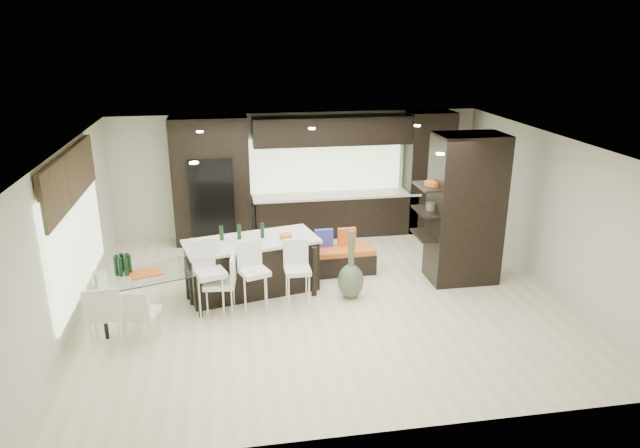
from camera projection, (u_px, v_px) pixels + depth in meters
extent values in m
plane|color=beige|center=(326.00, 298.00, 9.82)|extent=(8.00, 8.00, 0.00)
cube|color=beige|center=(298.00, 174.00, 12.64)|extent=(8.00, 0.02, 2.70)
cube|color=beige|center=(70.00, 238.00, 8.75)|extent=(0.02, 7.00, 2.70)
cube|color=beige|center=(550.00, 212.00, 10.00)|extent=(0.02, 7.00, 2.70)
cube|color=white|center=(326.00, 143.00, 8.94)|extent=(8.00, 7.00, 0.02)
cube|color=#B2D199|center=(76.00, 234.00, 8.95)|extent=(0.04, 3.20, 1.90)
cube|color=#B2D199|center=(325.00, 164.00, 12.64)|extent=(3.40, 0.04, 1.20)
cube|color=brown|center=(70.00, 178.00, 8.66)|extent=(0.08, 3.00, 0.80)
cube|color=white|center=(324.00, 141.00, 9.18)|extent=(4.00, 3.00, 0.02)
cube|color=black|center=(323.00, 176.00, 12.41)|extent=(6.80, 0.68, 2.70)
cube|color=black|center=(213.00, 200.00, 12.12)|extent=(0.90, 0.68, 1.90)
cube|color=black|center=(465.00, 209.00, 10.16)|extent=(1.20, 0.80, 2.70)
cube|color=black|center=(252.00, 266.00, 9.97)|extent=(2.43, 1.46, 0.95)
cube|color=white|center=(211.00, 286.00, 9.09)|extent=(0.56, 0.56, 1.01)
cube|color=white|center=(255.00, 284.00, 9.22)|extent=(0.54, 0.54, 0.95)
cube|color=white|center=(298.00, 282.00, 9.34)|extent=(0.42, 0.42, 0.93)
cube|color=black|center=(341.00, 261.00, 10.77)|extent=(1.29, 0.53, 0.49)
cube|color=white|center=(149.00, 296.00, 9.04)|extent=(1.79, 1.35, 0.77)
cube|color=white|center=(143.00, 317.00, 8.33)|extent=(0.55, 0.55, 0.81)
cube|color=white|center=(106.00, 317.00, 8.21)|extent=(0.53, 0.53, 0.92)
cube|color=white|center=(220.00, 287.00, 9.19)|extent=(0.54, 0.54, 0.91)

